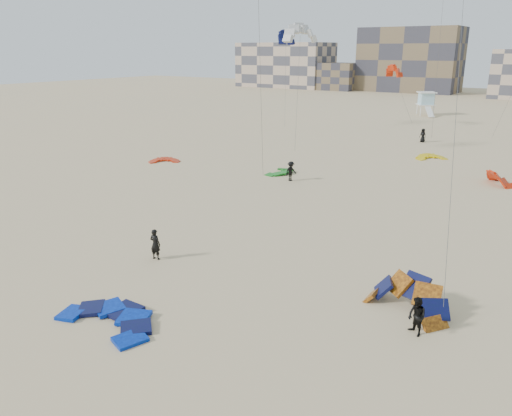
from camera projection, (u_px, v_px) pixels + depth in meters
The scene contains 18 objects.
ground at pixel (156, 285), 26.55m from camera, with size 320.00×320.00×0.00m, color tan.
kite_ground_blue at pixel (109, 323), 22.94m from camera, with size 4.59×4.79×0.53m, color #0331C0, non-canonical shape.
kite_ground_orange at pixel (405, 310), 24.01m from camera, with size 4.28×3.41×2.64m, color orange, non-canonical shape.
kite_ground_red at pixel (164, 162), 55.71m from camera, with size 3.02×3.19×0.60m, color red, non-canonical shape.
kite_ground_green at pixel (280, 173), 50.73m from camera, with size 3.37×3.55×0.65m, color #17801F, non-canonical shape.
kite_ground_red_far at pixel (499, 184), 46.42m from camera, with size 3.38×2.82×2.08m, color red, non-canonical shape.
kite_ground_yellow at pixel (431, 159), 57.28m from camera, with size 3.32×3.45×0.72m, color #E6C205, non-canonical shape.
kitesurfer_main at pixel (155, 244), 29.61m from camera, with size 0.69×0.45×1.90m, color black.
kitesurfer_b at pixel (417, 317), 21.73m from camera, with size 0.86×0.67×1.77m, color black.
kitesurfer_c at pixel (291, 171), 47.38m from camera, with size 1.21×0.70×1.88m, color black.
kitesurfer_e at pixel (423, 135), 67.17m from camera, with size 0.90×0.58×1.83m, color black.
kite_fly_grey at pixel (300, 35), 55.58m from camera, with size 5.45×5.61×14.16m.
kite_fly_navy at pixel (286, 39), 75.19m from camera, with size 5.09×6.74×14.10m.
kite_fly_red at pixel (394, 72), 78.11m from camera, with size 6.52×5.07×8.98m.
lifeguard_tower_far at pixel (426, 104), 94.44m from camera, with size 4.23×6.50×4.32m.
condo_west_a at pixel (285, 65), 164.34m from camera, with size 30.00×15.00×14.00m, color tan.
condo_west_b at pixel (410, 60), 145.51m from camera, with size 28.00×14.00×18.00m, color brown.
condo_fill_left at pixel (338, 76), 152.99m from camera, with size 12.00×10.00×8.00m, color brown.
Camera 1 is at (17.90, -16.90, 12.01)m, focal length 35.00 mm.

